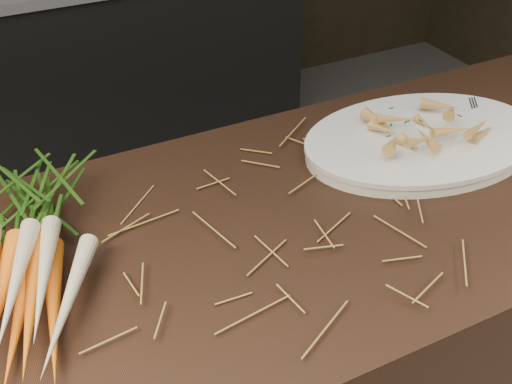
{
  "coord_description": "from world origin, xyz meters",
  "views": [
    {
      "loc": [
        -0.25,
        -0.49,
        1.61
      ],
      "look_at": [
        0.17,
        0.32,
        0.96
      ],
      "focal_mm": 45.0,
      "sensor_mm": 36.0,
      "label": 1
    }
  ],
  "objects": [
    {
      "name": "serving_fork",
      "position": [
        0.77,
        0.34,
        0.93
      ],
      "size": [
        0.12,
        0.17,
        0.0
      ],
      "primitive_type": "cube",
      "rotation": [
        0.0,
        0.0,
        -0.6
      ],
      "color": "silver",
      "rests_on": "serving_platter"
    },
    {
      "name": "root_veg_bunch",
      "position": [
        -0.21,
        0.4,
        0.95
      ],
      "size": [
        0.3,
        0.56,
        0.1
      ],
      "rotation": [
        0.0,
        0.0,
        -0.31
      ],
      "color": "#DF600C",
      "rests_on": "main_counter"
    },
    {
      "name": "roasted_veg_heap",
      "position": [
        0.59,
        0.38,
        0.96
      ],
      "size": [
        0.27,
        0.21,
        0.06
      ],
      "primitive_type": null,
      "rotation": [
        0.0,
        0.0,
        -0.1
      ],
      "color": "#A7833A",
      "rests_on": "serving_platter"
    },
    {
      "name": "back_counter",
      "position": [
        0.3,
        2.18,
        0.42
      ],
      "size": [
        1.82,
        0.62,
        0.84
      ],
      "color": "black",
      "rests_on": "ground"
    },
    {
      "name": "serving_platter",
      "position": [
        0.59,
        0.38,
        0.91
      ],
      "size": [
        0.54,
        0.39,
        0.03
      ],
      "primitive_type": null,
      "rotation": [
        0.0,
        0.0,
        -0.1
      ],
      "color": "white",
      "rests_on": "main_counter"
    },
    {
      "name": "straw_bedding",
      "position": [
        0.0,
        0.3,
        0.91
      ],
      "size": [
        1.4,
        0.6,
        0.02
      ],
      "primitive_type": null,
      "color": "olive",
      "rests_on": "main_counter"
    }
  ]
}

